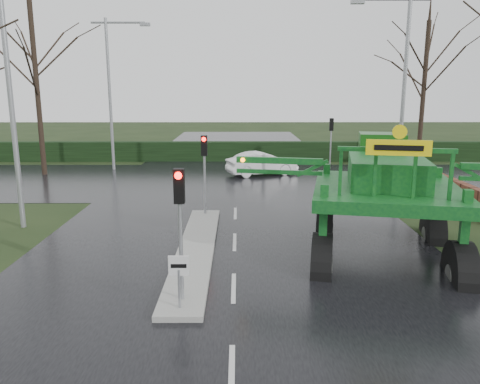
{
  "coord_description": "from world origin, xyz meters",
  "views": [
    {
      "loc": [
        0.13,
        -12.08,
        5.36
      ],
      "look_at": [
        0.19,
        3.38,
        2.0
      ],
      "focal_mm": 35.0,
      "sensor_mm": 36.0,
      "label": 1
    }
  ],
  "objects_px": {
    "traffic_signal_mid": "(204,158)",
    "street_light_left_near": "(16,73)",
    "traffic_signal_near": "(180,207)",
    "street_light_right": "(399,78)",
    "crop_sprayer": "(325,183)",
    "traffic_signal_far": "(331,132)",
    "keep_left_sign": "(179,273)",
    "street_light_left_far": "(114,81)",
    "white_sedan": "(262,175)"
  },
  "relations": [
    {
      "from": "street_light_left_far",
      "to": "crop_sprayer",
      "type": "relative_size",
      "value": 1.02
    },
    {
      "from": "crop_sprayer",
      "to": "white_sedan",
      "type": "height_order",
      "value": "crop_sprayer"
    },
    {
      "from": "street_light_left_near",
      "to": "street_light_left_far",
      "type": "relative_size",
      "value": 1.0
    },
    {
      "from": "traffic_signal_far",
      "to": "street_light_left_far",
      "type": "height_order",
      "value": "street_light_left_far"
    },
    {
      "from": "keep_left_sign",
      "to": "white_sedan",
      "type": "relative_size",
      "value": 0.3
    },
    {
      "from": "keep_left_sign",
      "to": "white_sedan",
      "type": "xyz_separation_m",
      "value": [
        2.97,
        19.22,
        -1.06
      ]
    },
    {
      "from": "street_light_left_far",
      "to": "street_light_left_near",
      "type": "bearing_deg",
      "value": -90.0
    },
    {
      "from": "street_light_left_near",
      "to": "crop_sprayer",
      "type": "relative_size",
      "value": 1.02
    },
    {
      "from": "street_light_right",
      "to": "crop_sprayer",
      "type": "distance_m",
      "value": 12.1
    },
    {
      "from": "street_light_left_near",
      "to": "crop_sprayer",
      "type": "bearing_deg",
      "value": -21.32
    },
    {
      "from": "traffic_signal_near",
      "to": "traffic_signal_far",
      "type": "xyz_separation_m",
      "value": [
        7.8,
        21.02,
        0.0
      ]
    },
    {
      "from": "street_light_right",
      "to": "crop_sprayer",
      "type": "height_order",
      "value": "street_light_right"
    },
    {
      "from": "traffic_signal_far",
      "to": "street_light_right",
      "type": "distance_m",
      "value": 8.86
    },
    {
      "from": "traffic_signal_near",
      "to": "crop_sprayer",
      "type": "xyz_separation_m",
      "value": [
        4.05,
        2.74,
        0.03
      ]
    },
    {
      "from": "traffic_signal_far",
      "to": "street_light_left_far",
      "type": "distance_m",
      "value": 15.08
    },
    {
      "from": "traffic_signal_near",
      "to": "street_light_left_far",
      "type": "xyz_separation_m",
      "value": [
        -6.89,
        21.01,
        3.4
      ]
    },
    {
      "from": "traffic_signal_near",
      "to": "street_light_left_far",
      "type": "relative_size",
      "value": 0.35
    },
    {
      "from": "traffic_signal_near",
      "to": "white_sedan",
      "type": "xyz_separation_m",
      "value": [
        2.97,
        18.73,
        -2.59
      ]
    },
    {
      "from": "street_light_left_far",
      "to": "traffic_signal_near",
      "type": "bearing_deg",
      "value": -71.83
    },
    {
      "from": "white_sedan",
      "to": "traffic_signal_far",
      "type": "bearing_deg",
      "value": -85.06
    },
    {
      "from": "street_light_left_near",
      "to": "crop_sprayer",
      "type": "xyz_separation_m",
      "value": [
        10.94,
        -4.27,
        -3.37
      ]
    },
    {
      "from": "street_light_left_near",
      "to": "street_light_right",
      "type": "height_order",
      "value": "same"
    },
    {
      "from": "traffic_signal_far",
      "to": "street_light_left_near",
      "type": "xyz_separation_m",
      "value": [
        -14.69,
        -14.01,
        3.4
      ]
    },
    {
      "from": "traffic_signal_near",
      "to": "traffic_signal_far",
      "type": "height_order",
      "value": "same"
    },
    {
      "from": "traffic_signal_far",
      "to": "street_light_left_far",
      "type": "xyz_separation_m",
      "value": [
        -14.69,
        -0.01,
        3.4
      ]
    },
    {
      "from": "traffic_signal_mid",
      "to": "street_light_left_near",
      "type": "bearing_deg",
      "value": -167.79
    },
    {
      "from": "traffic_signal_mid",
      "to": "street_light_left_far",
      "type": "distance_m",
      "value": 14.68
    },
    {
      "from": "traffic_signal_far",
      "to": "crop_sprayer",
      "type": "xyz_separation_m",
      "value": [
        -3.75,
        -18.28,
        0.03
      ]
    },
    {
      "from": "keep_left_sign",
      "to": "traffic_signal_far",
      "type": "height_order",
      "value": "traffic_signal_far"
    },
    {
      "from": "street_light_left_near",
      "to": "white_sedan",
      "type": "distance_m",
      "value": 16.45
    },
    {
      "from": "street_light_left_near",
      "to": "street_light_left_far",
      "type": "bearing_deg",
      "value": 90.0
    },
    {
      "from": "traffic_signal_mid",
      "to": "crop_sprayer",
      "type": "height_order",
      "value": "crop_sprayer"
    },
    {
      "from": "keep_left_sign",
      "to": "street_light_left_near",
      "type": "xyz_separation_m",
      "value": [
        -6.89,
        7.5,
        4.93
      ]
    },
    {
      "from": "traffic_signal_far",
      "to": "white_sedan",
      "type": "bearing_deg",
      "value": 25.33
    },
    {
      "from": "traffic_signal_near",
      "to": "street_light_right",
      "type": "bearing_deg",
      "value": 53.87
    },
    {
      "from": "traffic_signal_mid",
      "to": "white_sedan",
      "type": "bearing_deg",
      "value": 73.83
    },
    {
      "from": "street_light_left_near",
      "to": "street_light_left_far",
      "type": "distance_m",
      "value": 14.0
    },
    {
      "from": "traffic_signal_near",
      "to": "street_light_left_near",
      "type": "xyz_separation_m",
      "value": [
        -6.89,
        7.01,
        3.4
      ]
    },
    {
      "from": "traffic_signal_far",
      "to": "street_light_left_far",
      "type": "bearing_deg",
      "value": 0.03
    },
    {
      "from": "keep_left_sign",
      "to": "traffic_signal_far",
      "type": "xyz_separation_m",
      "value": [
        7.8,
        21.51,
        1.53
      ]
    },
    {
      "from": "keep_left_sign",
      "to": "street_light_right",
      "type": "height_order",
      "value": "street_light_right"
    },
    {
      "from": "keep_left_sign",
      "to": "traffic_signal_far",
      "type": "distance_m",
      "value": 22.93
    },
    {
      "from": "street_light_left_near",
      "to": "white_sedan",
      "type": "bearing_deg",
      "value": 49.92
    },
    {
      "from": "traffic_signal_far",
      "to": "crop_sprayer",
      "type": "distance_m",
      "value": 18.66
    },
    {
      "from": "street_light_left_near",
      "to": "traffic_signal_near",
      "type": "bearing_deg",
      "value": -45.47
    },
    {
      "from": "keep_left_sign",
      "to": "traffic_signal_mid",
      "type": "relative_size",
      "value": 0.38
    },
    {
      "from": "traffic_signal_mid",
      "to": "street_light_right",
      "type": "xyz_separation_m",
      "value": [
        9.49,
        4.51,
        3.4
      ]
    },
    {
      "from": "traffic_signal_mid",
      "to": "crop_sprayer",
      "type": "xyz_separation_m",
      "value": [
        4.05,
        -5.76,
        0.03
      ]
    },
    {
      "from": "keep_left_sign",
      "to": "white_sedan",
      "type": "distance_m",
      "value": 19.48
    },
    {
      "from": "crop_sprayer",
      "to": "traffic_signal_far",
      "type": "bearing_deg",
      "value": 89.95
    }
  ]
}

